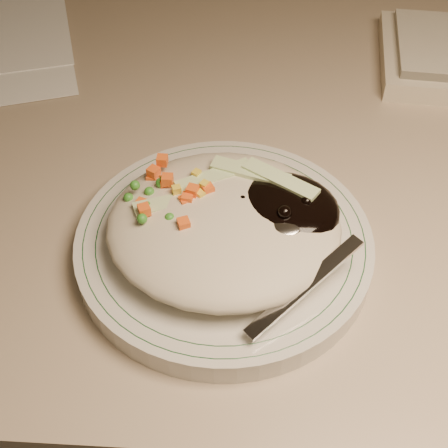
{
  "coord_description": "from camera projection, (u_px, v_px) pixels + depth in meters",
  "views": [
    {
      "loc": [
        -0.04,
        0.86,
        1.15
      ],
      "look_at": [
        -0.06,
        1.21,
        0.78
      ],
      "focal_mm": 50.0,
      "sensor_mm": 36.0,
      "label": 1
    }
  ],
  "objects": [
    {
      "name": "desk",
      "position": [
        279.0,
        254.0,
        0.8
      ],
      "size": [
        1.4,
        0.7,
        0.74
      ],
      "color": "gray",
      "rests_on": "ground"
    },
    {
      "name": "plate",
      "position": [
        224.0,
        245.0,
        0.53
      ],
      "size": [
        0.25,
        0.25,
        0.02
      ],
      "primitive_type": "cylinder",
      "color": "beige",
      "rests_on": "desk"
    },
    {
      "name": "plate_rim",
      "position": [
        224.0,
        237.0,
        0.53
      ],
      "size": [
        0.24,
        0.24,
        0.0
      ],
      "color": "#144723",
      "rests_on": "plate"
    },
    {
      "name": "meal",
      "position": [
        229.0,
        220.0,
        0.51
      ],
      "size": [
        0.21,
        0.19,
        0.05
      ],
      "color": "#BCB098",
      "rests_on": "plate"
    }
  ]
}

